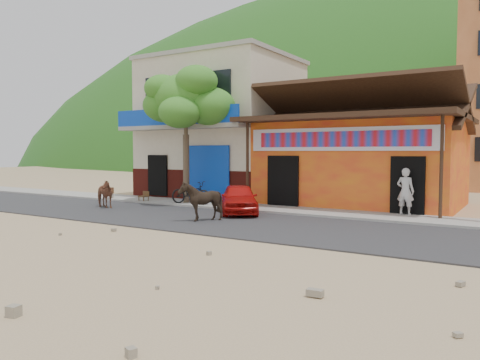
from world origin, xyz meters
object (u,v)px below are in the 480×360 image
object	(u,v)px
cow_tan	(103,194)
cafe_chair_left	(144,192)
cafe_chair_right	(108,188)
cow_dark	(201,201)
tree	(186,135)
pedestrian	(405,191)
red_car	(239,198)
scooter	(191,193)

from	to	relation	value
cow_tan	cafe_chair_left	distance (m)	2.36
cafe_chair_left	cafe_chair_right	distance (m)	2.30
cow_dark	cafe_chair_right	distance (m)	8.65
tree	cafe_chair_right	xyz separation A→B (m)	(-4.40, -0.50, -2.52)
cow_tan	pedestrian	world-z (taller)	pedestrian
tree	cafe_chair_left	world-z (taller)	tree
red_car	scooter	xyz separation A→B (m)	(-3.00, 0.92, 0.01)
cow_tan	cow_dark	distance (m)	5.84
cafe_chair_left	cafe_chair_right	world-z (taller)	cafe_chair_right
red_car	pedestrian	size ratio (longest dim) A/B	1.95
pedestrian	scooter	bearing A→B (deg)	14.15
cow_dark	red_car	xyz separation A→B (m)	(-0.00, 2.42, -0.12)
scooter	cafe_chair_left	world-z (taller)	scooter
cow_tan	cafe_chair_left	world-z (taller)	cow_tan
cow_tan	cow_dark	world-z (taller)	cow_dark
cow_tan	red_car	size ratio (longest dim) A/B	0.42
cow_tan	scooter	size ratio (longest dim) A/B	0.74
red_car	scooter	bearing A→B (deg)	128.06
pedestrian	cafe_chair_right	xyz separation A→B (m)	(-13.59, -1.39, -0.36)
tree	red_car	bearing A→B (deg)	-20.66
scooter	cafe_chair_right	size ratio (longest dim) A/B	1.95
cafe_chair_left	cafe_chair_right	size ratio (longest dim) A/B	0.84
tree	cow_tan	world-z (taller)	tree
red_car	cafe_chair_right	xyz separation A→B (m)	(-8.00, 0.86, 0.00)
cafe_chair_left	cow_dark	bearing A→B (deg)	-27.32
cow_dark	scooter	world-z (taller)	cow_dark
tree	scooter	distance (m)	2.62
cafe_chair_left	cafe_chair_right	bearing A→B (deg)	-177.39
red_car	cafe_chair_right	world-z (taller)	red_car
red_car	cow_dark	bearing A→B (deg)	-124.84
tree	scooter	bearing A→B (deg)	-35.99
cafe_chair_left	cow_tan	bearing A→B (deg)	-88.99
cow_dark	cafe_chair_left	world-z (taller)	cow_dark
cow_dark	pedestrian	xyz separation A→B (m)	(5.59, 4.67, 0.25)
cow_dark	cafe_chair_left	xyz separation A→B (m)	(-5.70, 3.28, -0.19)
cow_dark	cafe_chair_right	xyz separation A→B (m)	(-8.00, 3.28, -0.11)
tree	red_car	world-z (taller)	tree
cafe_chair_right	pedestrian	bearing A→B (deg)	-29.31
cow_dark	cafe_chair_left	size ratio (longest dim) A/B	1.68
tree	cow_tan	distance (m)	4.37
cow_tan	pedestrian	xyz separation A→B (m)	(11.35, 3.74, 0.33)
cow_tan	cafe_chair_left	bearing A→B (deg)	14.84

